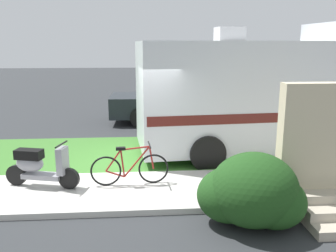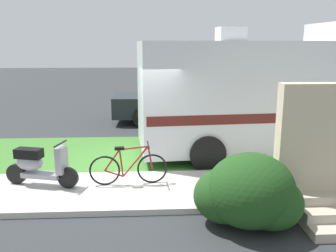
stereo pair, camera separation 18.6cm
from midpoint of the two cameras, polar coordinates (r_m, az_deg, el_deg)
The scene contains 11 objects.
ground_plane at distance 8.71m, azimuth -5.66°, elevation -7.59°, with size 80.00×80.00×0.00m, color #2D3033.
sidewalk at distance 7.58m, azimuth -6.08°, elevation -10.35°, with size 24.00×2.00×0.12m.
grass_strip at distance 10.12m, azimuth -5.30°, elevation -4.39°, with size 24.00×3.40×0.08m.
motorhome_rv at distance 10.28m, azimuth 16.27°, elevation 5.09°, with size 7.07×3.10×3.63m.
scooter at distance 7.96m, azimuth -19.44°, elevation -5.90°, with size 1.60×0.64×0.97m.
bicycle at distance 7.65m, azimuth -5.64°, elevation -6.66°, with size 1.66×0.52×0.88m.
pickup_truck_near at distance 14.31m, azimuth 5.28°, elevation 4.65°, with size 5.56×2.29×1.87m.
porch_steps at distance 7.07m, azimuth 25.64°, elevation -5.50°, with size 2.00×1.26×2.40m.
bush_by_porch at distance 6.24m, azimuth 13.62°, elevation -10.56°, with size 1.79×1.35×1.27m.
bottle_green at distance 7.78m, azimuth 22.32°, elevation -9.41°, with size 0.06×0.06×0.23m.
bottle_spare at distance 7.94m, azimuth 14.67°, elevation -8.24°, with size 0.08×0.08×0.27m.
Camera 2 is at (0.52, -8.16, 3.05)m, focal length 38.03 mm.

